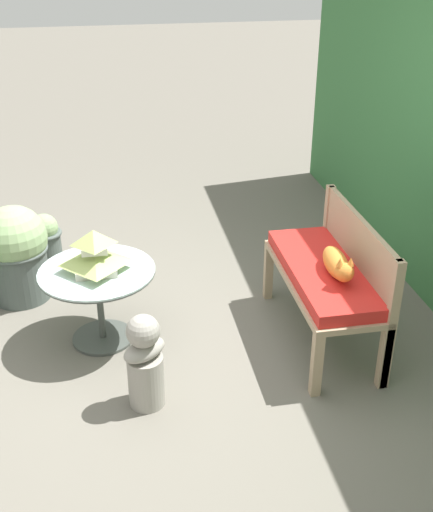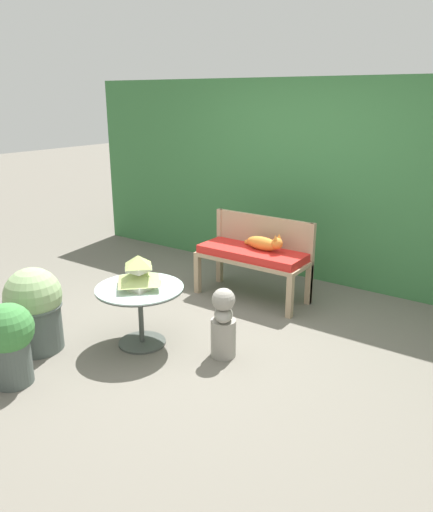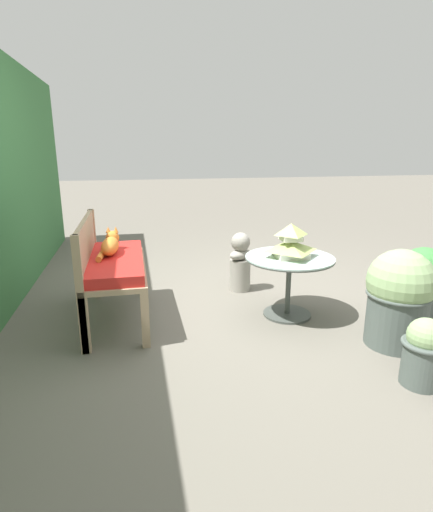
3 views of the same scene
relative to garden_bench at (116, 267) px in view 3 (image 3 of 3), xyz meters
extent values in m
plane|color=#666056|center=(0.11, -1.08, -0.47)|extent=(30.00, 30.00, 0.00)
cube|color=tan|center=(-0.57, -0.21, -0.25)|extent=(0.06, 0.06, 0.43)
cube|color=tan|center=(0.57, -0.21, -0.25)|extent=(0.06, 0.06, 0.43)
cube|color=tan|center=(-0.57, 0.21, -0.25)|extent=(0.06, 0.06, 0.43)
cube|color=tan|center=(0.57, 0.21, -0.25)|extent=(0.06, 0.06, 0.43)
cube|color=tan|center=(0.00, 0.00, -0.02)|extent=(1.20, 0.49, 0.04)
cube|color=red|center=(0.00, 0.00, 0.05)|extent=(1.15, 0.45, 0.08)
cube|color=tan|center=(-0.57, 0.22, -0.03)|extent=(0.06, 0.06, 0.87)
cube|color=tan|center=(0.57, 0.22, -0.03)|extent=(0.06, 0.06, 0.87)
cube|color=tan|center=(0.00, 0.22, 0.24)|extent=(1.15, 0.04, 0.34)
ellipsoid|color=orange|center=(0.09, 0.04, 0.16)|extent=(0.39, 0.17, 0.14)
sphere|color=orange|center=(0.28, 0.02, 0.19)|extent=(0.12, 0.12, 0.12)
cone|color=orange|center=(0.28, 0.06, 0.26)|extent=(0.05, 0.05, 0.05)
cone|color=orange|center=(0.28, -0.01, 0.26)|extent=(0.05, 0.05, 0.05)
cylinder|color=orange|center=(-0.05, 0.11, 0.11)|extent=(0.21, 0.07, 0.05)
cylinder|color=#424742|center=(-0.24, -1.46, -0.46)|extent=(0.42, 0.42, 0.02)
cylinder|color=#424742|center=(-0.24, -1.46, -0.21)|extent=(0.04, 0.04, 0.53)
cylinder|color=silver|center=(-0.24, -1.46, 0.06)|extent=(0.76, 0.76, 0.01)
torus|color=#424742|center=(-0.24, -1.46, 0.05)|extent=(0.76, 0.76, 0.02)
cube|color=beige|center=(-0.24, -1.46, 0.10)|extent=(0.26, 0.26, 0.05)
pyramid|color=#A8BC66|center=(-0.24, -1.46, 0.17)|extent=(0.35, 0.35, 0.09)
cube|color=beige|center=(-0.24, -1.46, 0.24)|extent=(0.16, 0.16, 0.05)
pyramid|color=#A8BC66|center=(-0.24, -1.46, 0.31)|extent=(0.22, 0.22, 0.10)
cylinder|color=gray|center=(0.47, -1.22, -0.30)|extent=(0.21, 0.21, 0.33)
ellipsoid|color=gray|center=(0.47, -1.22, -0.09)|extent=(0.28, 0.31, 0.11)
sphere|color=gray|center=(0.47, -1.22, 0.04)|extent=(0.19, 0.19, 0.19)
cylinder|color=#4C5651|center=(-0.60, -2.49, -0.27)|extent=(0.29, 0.29, 0.39)
torus|color=#4C5651|center=(-0.60, -2.49, -0.09)|extent=(0.32, 0.32, 0.03)
sphere|color=#3D7F3D|center=(-0.60, -2.49, -0.01)|extent=(0.39, 0.39, 0.39)
cylinder|color=#4C5651|center=(-0.92, -2.04, -0.26)|extent=(0.43, 0.43, 0.41)
torus|color=#4C5651|center=(-0.92, -2.04, -0.07)|extent=(0.47, 0.47, 0.03)
sphere|color=#89A870|center=(-0.92, -2.04, 0.03)|extent=(0.48, 0.48, 0.48)
cylinder|color=#4C5651|center=(-1.42, -1.88, -0.32)|extent=(0.25, 0.25, 0.29)
torus|color=#4C5651|center=(-1.42, -1.88, -0.19)|extent=(0.28, 0.28, 0.03)
sphere|color=#89A870|center=(-1.42, -1.88, -0.14)|extent=(0.23, 0.23, 0.23)
camera|label=1|loc=(3.46, -1.35, 2.09)|focal=45.00mm
camera|label=2|loc=(2.60, -4.32, 1.64)|focal=35.00mm
camera|label=3|loc=(-3.32, -0.17, 0.98)|focal=28.00mm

